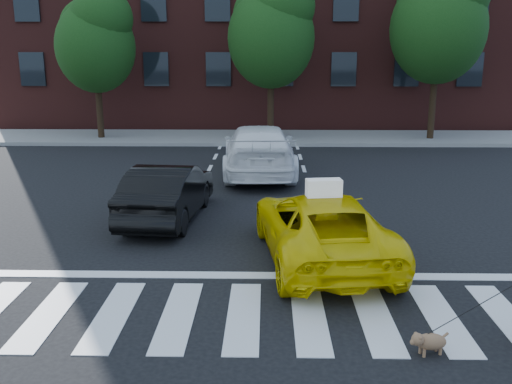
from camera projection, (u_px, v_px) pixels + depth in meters
ground at (244, 316)px, 8.68m from camera, size 120.00×120.00×0.00m
crosswalk at (244, 316)px, 8.68m from camera, size 13.00×2.40×0.01m
stop_line at (247, 275)px, 10.23m from camera, size 12.00×0.30×0.01m
sidewalk_far at (259, 138)px, 25.63m from camera, size 30.00×4.00×0.15m
building at (261, 11)px, 31.45m from camera, size 26.00×10.00×12.00m
tree_left at (96, 37)px, 24.21m from camera, size 3.39×3.38×6.50m
tree_mid at (272, 27)px, 23.96m from camera, size 3.69×3.69×7.10m
tree_right at (440, 16)px, 23.73m from camera, size 4.00×4.00×7.70m
taxi at (322, 226)px, 10.92m from camera, size 2.73×4.92×1.30m
black_sedan at (168, 192)px, 13.47m from camera, size 1.78×4.17×1.34m
white_suv at (259, 150)px, 18.30m from camera, size 2.46×5.61×1.60m
dog at (428, 341)px, 7.55m from camera, size 0.56×0.32×0.32m
taxi_sign at (324, 188)px, 10.53m from camera, size 0.68×0.36×0.32m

